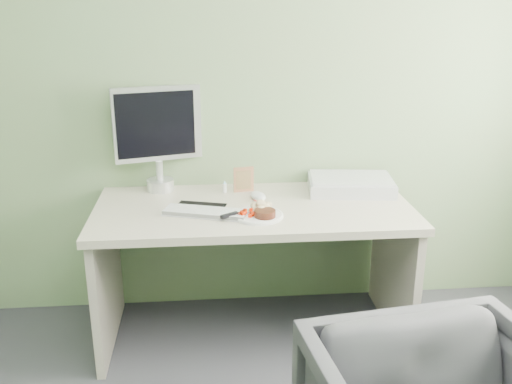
{
  "coord_description": "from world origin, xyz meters",
  "views": [
    {
      "loc": [
        -0.23,
        -1.07,
        1.72
      ],
      "look_at": [
        0.0,
        1.5,
        0.85
      ],
      "focal_mm": 40.0,
      "sensor_mm": 36.0,
      "label": 1
    }
  ],
  "objects": [
    {
      "name": "scanner",
      "position": [
        0.55,
        1.81,
        0.77
      ],
      "size": [
        0.48,
        0.35,
        0.07
      ],
      "primitive_type": "cube",
      "rotation": [
        0.0,
        0.0,
        -0.12
      ],
      "color": "silver",
      "rests_on": "desk"
    },
    {
      "name": "computer_mouse",
      "position": [
        0.03,
        1.72,
        0.75
      ],
      "size": [
        0.1,
        0.14,
        0.04
      ],
      "primitive_type": "ellipsoid",
      "rotation": [
        0.0,
        0.0,
        0.35
      ],
      "color": "white",
      "rests_on": "desk"
    },
    {
      "name": "wall_back",
      "position": [
        0.0,
        2.0,
        1.35
      ],
      "size": [
        3.5,
        0.0,
        3.5
      ],
      "primitive_type": "plane",
      "rotation": [
        1.57,
        0.0,
        0.0
      ],
      "color": "#72845C",
      "rests_on": "floor"
    },
    {
      "name": "steak_knife",
      "position": [
        -0.1,
        1.46,
        0.75
      ],
      "size": [
        0.21,
        0.15,
        0.02
      ],
      "rotation": [
        0.0,
        0.0,
        0.58
      ],
      "color": "silver",
      "rests_on": "plate"
    },
    {
      "name": "potato_pile",
      "position": [
        0.04,
        1.53,
        0.77
      ],
      "size": [
        0.11,
        0.09,
        0.05
      ],
      "primitive_type": "ellipsoid",
      "rotation": [
        0.0,
        0.0,
        0.21
      ],
      "color": "tan",
      "rests_on": "plate"
    },
    {
      "name": "monitor",
      "position": [
        -0.48,
        1.94,
        1.05
      ],
      "size": [
        0.46,
        0.18,
        0.56
      ],
      "rotation": [
        0.0,
        0.0,
        0.27
      ],
      "color": "silver",
      "rests_on": "desk"
    },
    {
      "name": "desk",
      "position": [
        0.0,
        1.62,
        0.55
      ],
      "size": [
        1.6,
        0.75,
        0.73
      ],
      "color": "beige",
      "rests_on": "floor"
    },
    {
      "name": "photo_frame",
      "position": [
        -0.03,
        1.86,
        0.8
      ],
      "size": [
        0.11,
        0.03,
        0.14
      ],
      "primitive_type": "cube",
      "rotation": [
        0.0,
        0.0,
        0.17
      ],
      "color": "#9B6848",
      "rests_on": "desk"
    },
    {
      "name": "mousepad",
      "position": [
        -0.28,
        1.6,
        0.73
      ],
      "size": [
        0.3,
        0.28,
        0.0
      ],
      "primitive_type": "cube",
      "rotation": [
        0.0,
        0.0,
        -0.29
      ],
      "color": "black",
      "rests_on": "desk"
    },
    {
      "name": "carrot_heap",
      "position": [
        -0.05,
        1.46,
        0.76
      ],
      "size": [
        0.06,
        0.05,
        0.04
      ],
      "primitive_type": "cube",
      "rotation": [
        0.0,
        0.0,
        0.02
      ],
      "color": "#FF2905",
      "rests_on": "plate"
    },
    {
      "name": "keyboard",
      "position": [
        -0.24,
        1.52,
        0.75
      ],
      "size": [
        0.42,
        0.23,
        0.02
      ],
      "primitive_type": "cube",
      "rotation": [
        0.0,
        0.0,
        -0.3
      ],
      "color": "white",
      "rests_on": "desk"
    },
    {
      "name": "eyedrop_bottle",
      "position": [
        -0.14,
        1.85,
        0.76
      ],
      "size": [
        0.02,
        0.02,
        0.07
      ],
      "color": "white",
      "rests_on": "desk"
    },
    {
      "name": "steak",
      "position": [
        0.04,
        1.44,
        0.76
      ],
      "size": [
        0.13,
        0.13,
        0.03
      ],
      "primitive_type": "cylinder",
      "rotation": [
        0.0,
        0.0,
        -0.4
      ],
      "color": "black",
      "rests_on": "plate"
    },
    {
      "name": "plate",
      "position": [
        0.01,
        1.47,
        0.74
      ],
      "size": [
        0.24,
        0.24,
        0.01
      ],
      "primitive_type": "cylinder",
      "color": "white",
      "rests_on": "desk"
    }
  ]
}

